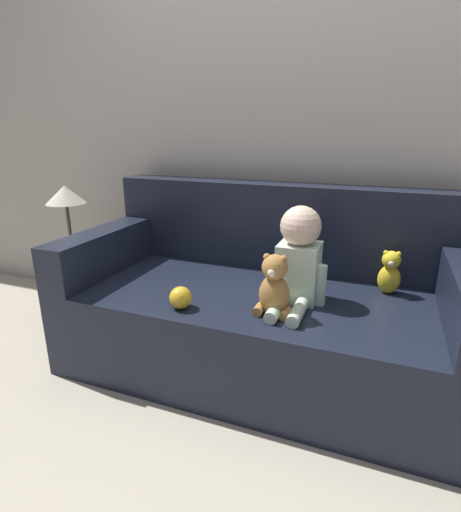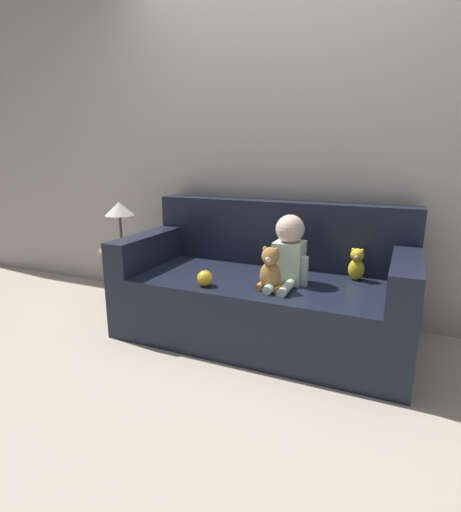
{
  "view_description": "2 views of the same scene",
  "coord_description": "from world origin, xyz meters",
  "px_view_note": "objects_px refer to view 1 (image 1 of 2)",
  "views": [
    {
      "loc": [
        0.51,
        -1.68,
        1.15
      ],
      "look_at": [
        -0.12,
        -0.07,
        0.59
      ],
      "focal_mm": 28.0,
      "sensor_mm": 36.0,
      "label": 1
    },
    {
      "loc": [
        0.82,
        -2.34,
        1.19
      ],
      "look_at": [
        -0.16,
        -0.14,
        0.57
      ],
      "focal_mm": 28.0,
      "sensor_mm": 36.0,
      "label": 2
    }
  ],
  "objects_px": {
    "teddy_bear_brown": "(274,287)",
    "toy_ball": "(181,298)",
    "plush_toy_side": "(390,272)",
    "side_table": "(69,224)",
    "couch": "(263,306)",
    "person_baby": "(298,259)"
  },
  "relations": [
    {
      "from": "teddy_bear_brown",
      "to": "toy_ball",
      "type": "bearing_deg",
      "value": -167.4
    },
    {
      "from": "plush_toy_side",
      "to": "side_table",
      "type": "distance_m",
      "value": 1.75
    },
    {
      "from": "teddy_bear_brown",
      "to": "plush_toy_side",
      "type": "distance_m",
      "value": 0.59
    },
    {
      "from": "couch",
      "to": "toy_ball",
      "type": "height_order",
      "value": "couch"
    },
    {
      "from": "teddy_bear_brown",
      "to": "toy_ball",
      "type": "xyz_separation_m",
      "value": [
        -0.38,
        -0.09,
        -0.07
      ]
    },
    {
      "from": "couch",
      "to": "person_baby",
      "type": "distance_m",
      "value": 0.38
    },
    {
      "from": "couch",
      "to": "teddy_bear_brown",
      "type": "relative_size",
      "value": 7.12
    },
    {
      "from": "toy_ball",
      "to": "side_table",
      "type": "xyz_separation_m",
      "value": [
        -0.94,
        0.4,
        0.15
      ]
    },
    {
      "from": "couch",
      "to": "teddy_bear_brown",
      "type": "xyz_separation_m",
      "value": [
        0.13,
        -0.3,
        0.24
      ]
    },
    {
      "from": "side_table",
      "to": "couch",
      "type": "bearing_deg",
      "value": -0.74
    },
    {
      "from": "couch",
      "to": "toy_ball",
      "type": "bearing_deg",
      "value": -123.36
    },
    {
      "from": "teddy_bear_brown",
      "to": "side_table",
      "type": "xyz_separation_m",
      "value": [
        -1.32,
        0.31,
        0.08
      ]
    },
    {
      "from": "toy_ball",
      "to": "teddy_bear_brown",
      "type": "bearing_deg",
      "value": 12.6
    },
    {
      "from": "couch",
      "to": "side_table",
      "type": "xyz_separation_m",
      "value": [
        -1.19,
        0.02,
        0.31
      ]
    },
    {
      "from": "plush_toy_side",
      "to": "toy_ball",
      "type": "xyz_separation_m",
      "value": [
        -0.81,
        -0.49,
        -0.05
      ]
    },
    {
      "from": "couch",
      "to": "plush_toy_side",
      "type": "bearing_deg",
      "value": 11.06
    },
    {
      "from": "teddy_bear_brown",
      "to": "side_table",
      "type": "distance_m",
      "value": 1.35
    },
    {
      "from": "person_baby",
      "to": "side_table",
      "type": "bearing_deg",
      "value": 174.27
    },
    {
      "from": "teddy_bear_brown",
      "to": "plush_toy_side",
      "type": "height_order",
      "value": "teddy_bear_brown"
    },
    {
      "from": "plush_toy_side",
      "to": "side_table",
      "type": "height_order",
      "value": "side_table"
    },
    {
      "from": "couch",
      "to": "person_baby",
      "type": "height_order",
      "value": "couch"
    },
    {
      "from": "couch",
      "to": "person_baby",
      "type": "relative_size",
      "value": 4.4
    }
  ]
}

